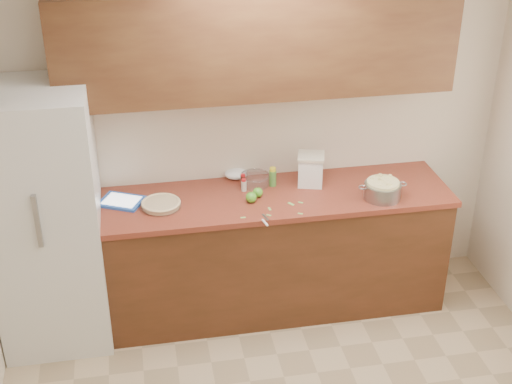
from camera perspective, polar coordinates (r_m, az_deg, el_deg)
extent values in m
plane|color=beige|center=(5.03, -0.23, 5.25)|extent=(3.60, 0.00, 3.60)
cube|color=#552A18|center=(5.15, 0.43, -5.00)|extent=(2.60, 0.65, 0.88)
cube|color=#9A372A|center=(4.92, 0.45, -0.50)|extent=(2.64, 0.68, 0.04)
cube|color=brown|center=(4.65, 0.13, 11.84)|extent=(2.60, 0.34, 0.70)
cube|color=silver|center=(4.86, -16.42, -2.15)|extent=(0.70, 0.70, 1.80)
cylinder|color=silver|center=(4.80, -7.60, -1.02)|extent=(0.27, 0.27, 0.04)
cylinder|color=beige|center=(4.80, -7.60, -1.00)|extent=(0.24, 0.24, 0.03)
torus|color=beige|center=(4.79, -7.61, -0.86)|extent=(0.26, 0.26, 0.02)
cylinder|color=gray|center=(4.93, 10.07, 0.09)|extent=(0.25, 0.25, 0.11)
torus|color=gray|center=(4.87, 8.55, 0.37)|extent=(0.06, 0.06, 0.01)
torus|color=gray|center=(4.96, 11.65, 0.64)|extent=(0.06, 0.06, 0.01)
cylinder|color=beige|center=(4.92, 10.09, 0.25)|extent=(0.22, 0.22, 0.12)
cube|color=white|center=(5.03, 4.39, 1.72)|extent=(0.21, 0.21, 0.21)
cube|color=beige|center=(4.99, 4.43, 2.88)|extent=(0.22, 0.22, 0.02)
cube|color=blue|center=(4.90, -10.70, -0.75)|extent=(0.35, 0.32, 0.02)
cube|color=white|center=(4.90, -10.71, -0.64)|extent=(0.28, 0.25, 0.00)
cube|color=gray|center=(4.65, 0.75, -2.02)|extent=(0.04, 0.09, 0.00)
cylinder|color=white|center=(4.57, 0.72, -2.47)|extent=(0.03, 0.08, 0.02)
cylinder|color=#4C8C38|center=(5.02, 1.34, 1.11)|extent=(0.05, 0.05, 0.12)
cylinder|color=yellow|center=(4.98, 1.35, 1.82)|extent=(0.04, 0.04, 0.02)
cylinder|color=beige|center=(4.96, -0.98, 0.49)|extent=(0.04, 0.04, 0.07)
cylinder|color=red|center=(4.93, -0.98, 0.96)|extent=(0.03, 0.03, 0.02)
cylinder|color=black|center=(5.01, -1.04, 0.85)|extent=(0.03, 0.03, 0.08)
cylinder|color=red|center=(4.99, -1.05, 1.35)|extent=(0.03, 0.03, 0.02)
cylinder|color=silver|center=(5.04, -0.08, 0.99)|extent=(0.20, 0.20, 0.08)
torus|color=silver|center=(5.02, -0.08, 1.35)|extent=(0.21, 0.21, 0.01)
ellipsoid|color=white|center=(5.13, -1.60, 1.46)|extent=(0.20, 0.18, 0.07)
sphere|color=#4B9D24|center=(4.81, -0.39, -0.42)|extent=(0.08, 0.08, 0.08)
cylinder|color=#3F2D19|center=(4.79, -0.39, 0.04)|extent=(0.01, 0.01, 0.01)
sphere|color=#4B9D24|center=(4.88, 0.14, -0.03)|extent=(0.07, 0.07, 0.07)
cylinder|color=#3F2D19|center=(4.86, 0.14, 0.39)|extent=(0.01, 0.01, 0.01)
cube|color=#8BC560|center=(4.70, 3.56, -1.73)|extent=(0.04, 0.03, 0.00)
cube|color=#8BC560|center=(4.74, 1.10, -1.36)|extent=(0.02, 0.04, 0.00)
cube|color=#8BC560|center=(4.64, -1.04, -2.06)|extent=(0.03, 0.01, 0.00)
cube|color=#8BC560|center=(4.67, 1.03, -1.86)|extent=(0.03, 0.03, 0.00)
cube|color=#8BC560|center=(4.83, 3.58, -0.84)|extent=(0.04, 0.03, 0.00)
cube|color=#8BC560|center=(4.81, 2.82, -0.95)|extent=(0.04, 0.05, 0.00)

